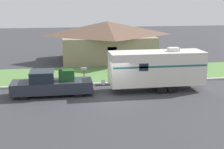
{
  "coord_description": "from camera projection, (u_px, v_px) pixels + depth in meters",
  "views": [
    {
      "loc": [
        -3.54,
        -21.41,
        6.95
      ],
      "look_at": [
        0.15,
        1.36,
        1.4
      ],
      "focal_mm": 50.0,
      "sensor_mm": 36.0,
      "label": 1
    }
  ],
  "objects": [
    {
      "name": "ground_plane",
      "position": [
        113.0,
        98.0,
        22.72
      ],
      "size": [
        120.0,
        120.0,
        0.0
      ],
      "primitive_type": "plane",
      "color": "#38383D"
    },
    {
      "name": "pickup_truck",
      "position": [
        51.0,
        84.0,
        23.14
      ],
      "size": [
        6.03,
        1.97,
        2.0
      ],
      "color": "black",
      "rests_on": "ground_plane"
    },
    {
      "name": "mailbox",
      "position": [
        84.0,
        71.0,
        26.36
      ],
      "size": [
        0.48,
        0.2,
        1.37
      ],
      "color": "brown",
      "rests_on": "ground_plane"
    },
    {
      "name": "lawn_strip",
      "position": [
        100.0,
        74.0,
        29.82
      ],
      "size": [
        80.0,
        7.0,
        0.03
      ],
      "color": "#568442",
      "rests_on": "ground_plane"
    },
    {
      "name": "travel_trailer",
      "position": [
        157.0,
        68.0,
        24.17
      ],
      "size": [
        8.49,
        2.26,
        3.35
      ],
      "color": "black",
      "rests_on": "ground_plane"
    },
    {
      "name": "house_across_street",
      "position": [
        107.0,
        40.0,
        36.35
      ],
      "size": [
        11.14,
        8.16,
        4.53
      ],
      "color": "gray",
      "rests_on": "ground_plane"
    },
    {
      "name": "curb_strip",
      "position": [
        106.0,
        83.0,
        26.3
      ],
      "size": [
        80.0,
        0.3,
        0.14
      ],
      "color": "#ADADA8",
      "rests_on": "ground_plane"
    }
  ]
}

